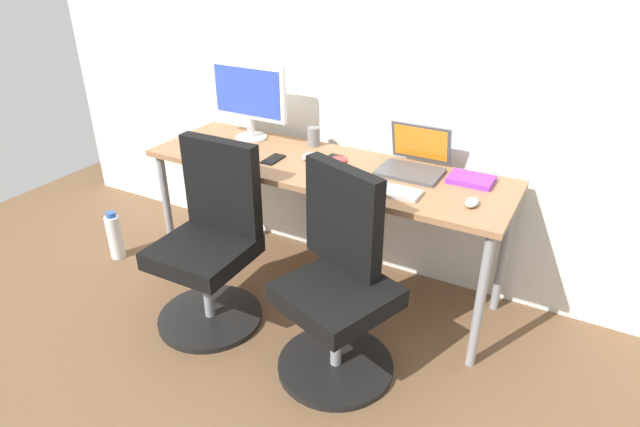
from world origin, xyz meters
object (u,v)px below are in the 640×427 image
(desktop_monitor, at_px, (249,96))
(open_laptop, at_px, (414,160))
(coffee_mug, at_px, (340,167))
(office_chair_right, at_px, (339,285))
(water_bottle_on_floor, at_px, (115,236))
(office_chair_left, at_px, (211,245))

(desktop_monitor, distance_m, open_laptop, 1.01)
(desktop_monitor, relative_size, coffee_mug, 5.22)
(office_chair_right, xyz_separation_m, open_laptop, (0.08, 0.67, 0.37))
(water_bottle_on_floor, bearing_deg, office_chair_left, -9.47)
(water_bottle_on_floor, height_order, desktop_monitor, desktop_monitor)
(office_chair_left, relative_size, desktop_monitor, 1.96)
(open_laptop, bearing_deg, water_bottle_on_floor, -163.07)
(desktop_monitor, bearing_deg, office_chair_right, -36.01)
(office_chair_right, distance_m, open_laptop, 0.77)
(coffee_mug, bearing_deg, water_bottle_on_floor, -169.18)
(office_chair_right, height_order, water_bottle_on_floor, office_chair_right)
(office_chair_left, bearing_deg, open_laptop, 40.10)
(open_laptop, relative_size, coffee_mug, 3.37)
(desktop_monitor, height_order, open_laptop, desktop_monitor)
(office_chair_left, distance_m, open_laptop, 1.10)
(water_bottle_on_floor, bearing_deg, coffee_mug, 10.82)
(open_laptop, distance_m, coffee_mug, 0.39)
(desktop_monitor, xyz_separation_m, open_laptop, (0.99, 0.01, -0.20))
(water_bottle_on_floor, bearing_deg, office_chair_right, -5.45)
(water_bottle_on_floor, xyz_separation_m, open_laptop, (1.70, 0.52, 0.65))
(desktop_monitor, bearing_deg, water_bottle_on_floor, -144.06)
(office_chair_left, relative_size, coffee_mug, 10.22)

